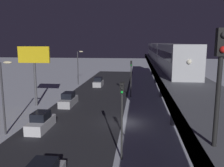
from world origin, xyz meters
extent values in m
plane|color=silver|center=(0.00, 0.00, 0.00)|extent=(240.00, 240.00, 0.00)
cube|color=#28282D|center=(5.29, 0.00, 0.00)|extent=(11.00, 101.61, 0.01)
cube|color=slate|center=(-6.55, 0.00, 5.47)|extent=(5.00, 101.61, 0.80)
cube|color=#38383D|center=(-4.17, 0.00, 5.47)|extent=(0.24, 99.58, 0.80)
cylinder|color=slate|center=(-6.55, -43.55, 2.53)|extent=(1.40, 1.40, 5.07)
cylinder|color=slate|center=(-6.55, -29.03, 2.53)|extent=(1.40, 1.40, 5.07)
cylinder|color=slate|center=(-6.55, -14.52, 2.53)|extent=(1.40, 1.40, 5.07)
cylinder|color=slate|center=(-6.55, 0.00, 2.53)|extent=(1.40, 1.40, 5.07)
cube|color=#B7BABF|center=(-6.55, -3.81, 7.57)|extent=(2.90, 18.00, 3.40)
cube|color=black|center=(-6.55, -3.81, 7.98)|extent=(2.94, 16.20, 0.90)
cube|color=#B7BABF|center=(-6.55, -22.41, 7.57)|extent=(2.90, 18.00, 3.40)
cube|color=black|center=(-6.55, -22.41, 7.98)|extent=(2.94, 16.20, 0.90)
cube|color=#B7BABF|center=(-6.55, -41.01, 7.57)|extent=(2.90, 18.00, 3.40)
cube|color=black|center=(-6.55, -41.01, 7.98)|extent=(2.94, 16.20, 0.90)
sphere|color=white|center=(-6.55, 5.24, 7.74)|extent=(0.44, 0.44, 0.44)
cylinder|color=black|center=(-4.70, 18.85, 7.47)|extent=(0.16, 0.16, 3.20)
cube|color=black|center=(-4.70, 18.85, 9.42)|extent=(0.36, 0.28, 0.90)
sphere|color=#333333|center=(-4.70, 19.01, 9.65)|extent=(0.22, 0.22, 0.22)
sphere|color=red|center=(-4.70, 19.01, 9.19)|extent=(0.22, 0.22, 0.22)
cube|color=#B2B2B7|center=(6.69, -23.62, 0.55)|extent=(1.80, 4.16, 1.10)
cube|color=black|center=(6.69, -23.62, 1.54)|extent=(1.58, 2.00, 0.87)
cube|color=#B2B2B7|center=(8.49, -7.10, 0.55)|extent=(1.80, 4.79, 1.10)
cube|color=black|center=(8.49, -7.10, 1.54)|extent=(1.58, 2.30, 0.87)
cube|color=silver|center=(8.49, 3.20, 0.55)|extent=(1.80, 4.51, 1.10)
cube|color=black|center=(8.49, 3.20, 1.54)|extent=(1.58, 2.17, 0.87)
cylinder|color=#2D2D2D|center=(-0.81, 8.97, 2.75)|extent=(0.16, 0.16, 5.50)
cube|color=black|center=(-0.81, 8.97, 5.95)|extent=(0.32, 0.32, 0.90)
sphere|color=black|center=(-0.81, 9.15, 6.25)|extent=(0.20, 0.20, 0.20)
sphere|color=black|center=(-0.81, 9.15, 5.95)|extent=(0.20, 0.20, 0.20)
sphere|color=#19E53F|center=(-0.81, 9.15, 5.65)|extent=(0.20, 0.20, 0.20)
cylinder|color=#2D2D2D|center=(-0.81, -13.54, 2.75)|extent=(0.16, 0.16, 5.50)
cube|color=black|center=(-0.81, -13.54, 5.95)|extent=(0.32, 0.32, 0.90)
sphere|color=black|center=(-0.81, -13.36, 6.25)|extent=(0.20, 0.20, 0.20)
sphere|color=black|center=(-0.81, -13.36, 5.95)|extent=(0.20, 0.20, 0.20)
sphere|color=#19E53F|center=(-0.81, -13.36, 5.65)|extent=(0.20, 0.20, 0.20)
cylinder|color=#4C4C51|center=(13.27, -6.31, 3.25)|extent=(0.36, 0.36, 6.50)
cube|color=yellow|center=(13.27, -6.31, 7.70)|extent=(4.80, 0.30, 2.40)
cylinder|color=#38383D|center=(11.59, 5.00, 3.75)|extent=(0.20, 0.20, 7.50)
ellipsoid|color=#F4E5B2|center=(10.79, 5.00, 7.50)|extent=(0.90, 0.44, 0.30)
cylinder|color=#38383D|center=(11.59, -25.00, 3.75)|extent=(0.20, 0.20, 7.50)
ellipsoid|color=#F4E5B2|center=(10.79, -25.00, 7.50)|extent=(0.90, 0.44, 0.30)
camera|label=1|loc=(-2.04, 26.86, 9.39)|focal=37.68mm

